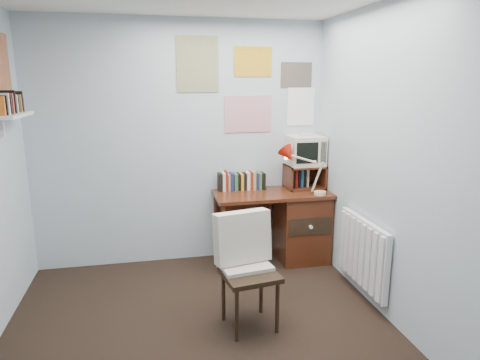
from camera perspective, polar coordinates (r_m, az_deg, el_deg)
The scene contains 12 objects.
ground at distance 3.27m, azimuth -4.42°, elevation -22.22°, with size 3.50×3.50×0.00m, color black.
back_wall at distance 4.46m, azimuth -7.77°, elevation 4.72°, with size 3.00×0.02×2.50m, color silver.
right_wall at distance 3.28m, azimuth 22.07°, elevation 0.93°, with size 0.02×3.50×2.50m, color silver.
desk at distance 4.64m, azimuth 7.49°, elevation -5.70°, with size 1.20×0.55×0.76m.
desk_chair at distance 3.36m, azimuth 1.31°, elevation -12.52°, with size 0.44×0.42×0.87m, color black.
desk_lamp at distance 4.38m, azimuth 10.72°, elevation 0.87°, with size 0.31×0.26×0.44m, color #A9180B.
tv_riser at distance 4.65m, azimuth 8.59°, elevation 0.45°, with size 0.40×0.30×0.25m, color #502312.
crt_tv at distance 4.61m, azimuth 8.69°, elevation 4.09°, with size 0.36×0.33×0.34m, color beige.
book_row at distance 4.54m, azimuth 0.80°, elevation 0.10°, with size 0.60×0.14×0.22m, color #502312.
radiator at distance 3.95m, azimuth 16.07°, elevation -9.28°, with size 0.09×0.80×0.60m, color white.
wall_shelf at distance 3.91m, azimuth -28.24°, elevation 7.62°, with size 0.20×0.62×0.24m, color white.
posters_back at distance 4.51m, azimuth 1.10°, elevation 12.58°, with size 1.20×0.01×0.90m, color white.
Camera 1 is at (-0.33, -2.65, 1.88)m, focal length 32.00 mm.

